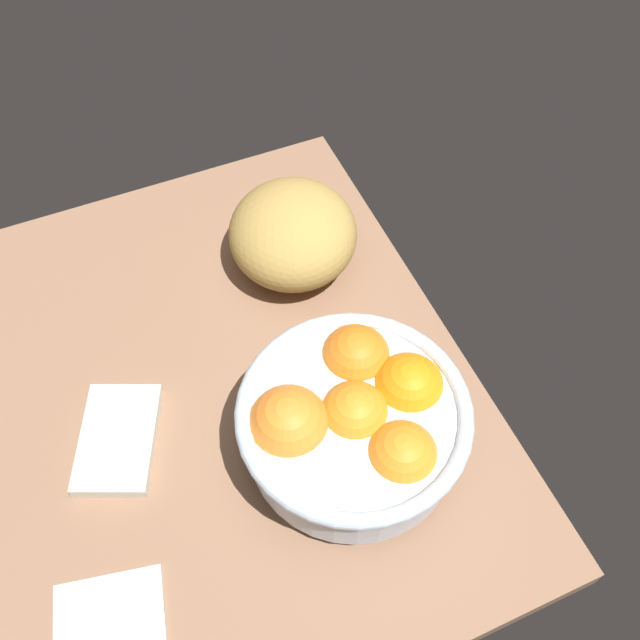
{
  "coord_description": "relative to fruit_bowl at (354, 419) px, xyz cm",
  "views": [
    {
      "loc": [
        -39.58,
        3.66,
        67.94
      ],
      "look_at": [
        0.75,
        -13.64,
        5.0
      ],
      "focal_mm": 39.77,
      "sensor_mm": 36.0,
      "label": 1
    }
  ],
  "objects": [
    {
      "name": "ground_plane",
      "position": [
        11.87,
        11.86,
        -7.19
      ],
      "size": [
        66.53,
        56.06,
        3.0
      ],
      "primitive_type": "cube",
      "color": "#886248"
    },
    {
      "name": "fruit_bowl",
      "position": [
        0.0,
        0.0,
        0.0
      ],
      "size": [
        22.74,
        22.74,
        10.64
      ],
      "color": "silver",
      "rests_on": "ground"
    },
    {
      "name": "bread_loaf",
      "position": [
        25.57,
        -3.81,
        -0.86
      ],
      "size": [
        20.5,
        19.91,
        9.66
      ],
      "primitive_type": "ellipsoid",
      "rotation": [
        0.0,
        0.0,
        2.8
      ],
      "color": "#AF8D45",
      "rests_on": "ground"
    },
    {
      "name": "napkin_folded",
      "position": [
        9.77,
        22.21,
        -4.93
      ],
      "size": [
        14.12,
        11.76,
        1.53
      ],
      "primitive_type": "cube",
      "rotation": [
        0.0,
        0.0,
        -0.41
      ],
      "color": "silver",
      "rests_on": "ground"
    }
  ]
}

